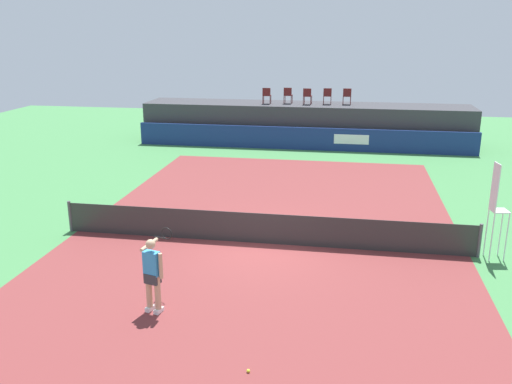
% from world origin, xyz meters
% --- Properties ---
extents(ground_plane, '(48.00, 48.00, 0.00)m').
position_xyz_m(ground_plane, '(0.00, 3.00, 0.00)').
color(ground_plane, '#3D7A42').
extents(court_inner, '(12.00, 22.00, 0.00)m').
position_xyz_m(court_inner, '(0.00, 0.00, 0.00)').
color(court_inner, maroon).
rests_on(court_inner, ground).
extents(sponsor_wall, '(18.00, 0.22, 1.20)m').
position_xyz_m(sponsor_wall, '(0.01, 13.50, 0.60)').
color(sponsor_wall, navy).
rests_on(sponsor_wall, ground).
extents(spectator_platform, '(18.00, 2.80, 2.20)m').
position_xyz_m(spectator_platform, '(0.00, 15.30, 1.10)').
color(spectator_platform, '#38383D').
rests_on(spectator_platform, ground).
extents(spectator_chair_far_left, '(0.45, 0.45, 0.89)m').
position_xyz_m(spectator_chair_far_left, '(-2.15, 14.93, 2.69)').
color(spectator_chair_far_left, '#561919').
rests_on(spectator_chair_far_left, spectator_platform).
extents(spectator_chair_left, '(0.46, 0.46, 0.89)m').
position_xyz_m(spectator_chair_left, '(-1.01, 15.23, 2.69)').
color(spectator_chair_left, '#561919').
rests_on(spectator_chair_left, spectator_platform).
extents(spectator_chair_center, '(0.47, 0.47, 0.89)m').
position_xyz_m(spectator_chair_center, '(0.09, 15.04, 2.69)').
color(spectator_chair_center, '#561919').
rests_on(spectator_chair_center, spectator_platform).
extents(spectator_chair_right, '(0.46, 0.46, 0.89)m').
position_xyz_m(spectator_chair_right, '(1.16, 15.31, 2.69)').
color(spectator_chair_right, '#561919').
rests_on(spectator_chair_right, spectator_platform).
extents(spectator_chair_far_right, '(0.45, 0.45, 0.89)m').
position_xyz_m(spectator_chair_far_right, '(2.23, 15.39, 2.69)').
color(spectator_chair_far_right, '#561919').
rests_on(spectator_chair_far_right, spectator_platform).
extents(umpire_chair, '(0.50, 0.50, 2.76)m').
position_xyz_m(umpire_chair, '(6.51, -0.02, 1.59)').
color(umpire_chair, white).
rests_on(umpire_chair, ground).
extents(tennis_net, '(12.40, 0.02, 0.95)m').
position_xyz_m(tennis_net, '(0.00, 0.00, 0.47)').
color(tennis_net, '#2D2D2D').
rests_on(tennis_net, ground).
extents(net_post_near, '(0.10, 0.10, 1.00)m').
position_xyz_m(net_post_near, '(-6.20, 0.00, 0.50)').
color(net_post_near, '#4C4C51').
rests_on(net_post_near, ground).
extents(net_post_far, '(0.10, 0.10, 1.00)m').
position_xyz_m(net_post_far, '(6.20, 0.00, 0.50)').
color(net_post_far, '#4C4C51').
rests_on(net_post_far, ground).
extents(tennis_player, '(0.56, 1.23, 1.77)m').
position_xyz_m(tennis_player, '(-1.79, -4.49, 0.96)').
color(tennis_player, white).
rests_on(tennis_player, court_inner).
extents(tennis_ball, '(0.07, 0.07, 0.07)m').
position_xyz_m(tennis_ball, '(0.76, -6.45, 0.04)').
color(tennis_ball, '#D8EA33').
rests_on(tennis_ball, court_inner).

